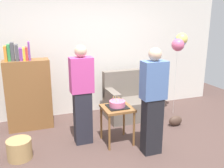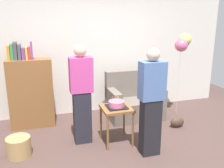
# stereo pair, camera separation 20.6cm
# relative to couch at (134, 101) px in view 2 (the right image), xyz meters

# --- Properties ---
(ground_plane) EXTENTS (8.00, 8.00, 0.00)m
(ground_plane) POSITION_rel_couch_xyz_m (-0.65, -1.40, -0.34)
(ground_plane) COLOR #4C3833
(wall_back) EXTENTS (6.00, 0.10, 2.70)m
(wall_back) POSITION_rel_couch_xyz_m (-0.65, 0.65, 1.01)
(wall_back) COLOR silver
(wall_back) RESTS_ON ground_plane
(couch) EXTENTS (1.10, 0.70, 0.96)m
(couch) POSITION_rel_couch_xyz_m (0.00, 0.00, 0.00)
(couch) COLOR #6B6056
(couch) RESTS_ON ground_plane
(bookshelf) EXTENTS (0.80, 0.36, 1.62)m
(bookshelf) POSITION_rel_couch_xyz_m (-2.03, 0.16, 0.35)
(bookshelf) COLOR brown
(bookshelf) RESTS_ON ground_plane
(side_table) EXTENTS (0.48, 0.48, 0.62)m
(side_table) POSITION_rel_couch_xyz_m (-0.69, -0.95, 0.19)
(side_table) COLOR brown
(side_table) RESTS_ON ground_plane
(birthday_cake) EXTENTS (0.32, 0.32, 0.17)m
(birthday_cake) POSITION_rel_couch_xyz_m (-0.69, -0.95, 0.33)
(birthday_cake) COLOR black
(birthday_cake) RESTS_ON side_table
(person_blowing_candles) EXTENTS (0.36, 0.22, 1.63)m
(person_blowing_candles) POSITION_rel_couch_xyz_m (-1.23, -0.76, 0.49)
(person_blowing_candles) COLOR #23232D
(person_blowing_candles) RESTS_ON ground_plane
(person_holding_cake) EXTENTS (0.36, 0.22, 1.63)m
(person_holding_cake) POSITION_rel_couch_xyz_m (-0.32, -1.43, 0.49)
(person_holding_cake) COLOR black
(person_holding_cake) RESTS_ON ground_plane
(wicker_basket) EXTENTS (0.36, 0.36, 0.30)m
(wicker_basket) POSITION_rel_couch_xyz_m (-2.23, -0.93, -0.19)
(wicker_basket) COLOR #A88451
(wicker_basket) RESTS_ON ground_plane
(handbag) EXTENTS (0.28, 0.14, 0.20)m
(handbag) POSITION_rel_couch_xyz_m (0.60, -0.73, -0.24)
(handbag) COLOR #473328
(handbag) RESTS_ON ground_plane
(balloon_bunch) EXTENTS (0.39, 0.36, 1.73)m
(balloon_bunch) POSITION_rel_couch_xyz_m (0.98, -0.16, 1.21)
(balloon_bunch) COLOR silver
(balloon_bunch) RESTS_ON ground_plane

